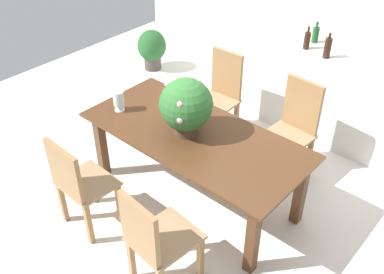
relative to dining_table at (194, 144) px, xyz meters
The scene contains 15 objects.
ground_plane 0.62m from the dining_table, 90.00° to the left, with size 7.04×7.04×0.00m, color silver.
dining_table is the anchor object (origin of this frame).
chair_near_right 1.06m from the dining_table, 64.76° to the right, with size 0.47×0.51×0.95m.
chair_far_left 1.07m from the dining_table, 115.80° to the left, with size 0.43×0.48×1.00m.
chair_near_left 1.06m from the dining_table, 116.11° to the right, with size 0.47×0.42×0.93m.
chair_far_right 1.06m from the dining_table, 63.82° to the left, with size 0.45×0.43×1.00m.
flower_centerpiece 0.40m from the dining_table, 148.17° to the right, with size 0.46×0.46×0.52m.
crystal_vase_left 0.84m from the dining_table, 166.87° to the right, with size 0.10×0.10×0.20m.
crystal_vase_center_near 0.43m from the dining_table, 141.87° to the left, with size 0.10×0.10×0.16m.
wine_glass 0.53m from the dining_table, 150.05° to the left, with size 0.07×0.07×0.15m.
kitchen_counter 1.89m from the dining_table, 75.72° to the left, with size 1.75×0.62×0.96m, color silver.
wine_bottle_amber 2.00m from the dining_table, 88.33° to the left, with size 0.07×0.07×0.24m.
wine_bottle_tall 1.80m from the dining_table, 87.66° to the left, with size 0.07×0.07×0.25m.
wine_bottle_clear 1.78m from the dining_table, 78.63° to the left, with size 0.07×0.07×0.27m.
potted_plant_floor 2.76m from the dining_table, 143.87° to the left, with size 0.41×0.41×0.58m.
Camera 1 is at (2.09, -2.51, 2.99)m, focal length 41.63 mm.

